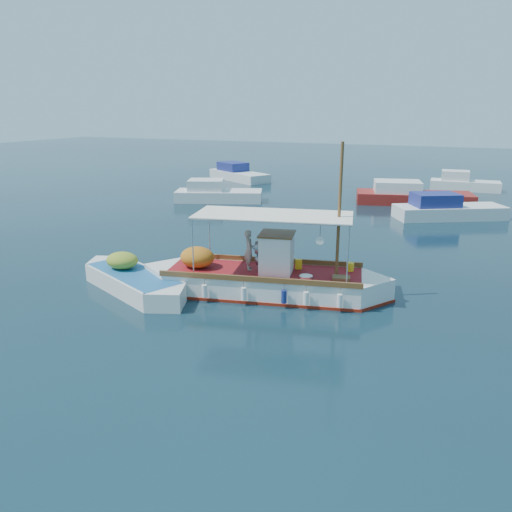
% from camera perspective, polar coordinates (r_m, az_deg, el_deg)
% --- Properties ---
extents(ground, '(160.00, 160.00, 0.00)m').
position_cam_1_polar(ground, '(18.48, 2.52, -4.58)').
color(ground, black).
rests_on(ground, ground).
extents(fishing_caique, '(9.27, 3.92, 5.78)m').
position_cam_1_polar(fishing_caique, '(18.59, 0.74, -2.77)').
color(fishing_caique, white).
rests_on(fishing_caique, ground).
extents(dinghy, '(5.69, 3.47, 1.52)m').
position_cam_1_polar(dinghy, '(19.55, -13.91, -2.87)').
color(dinghy, white).
rests_on(dinghy, ground).
extents(bg_boat_nw, '(6.74, 4.47, 1.80)m').
position_cam_1_polar(bg_boat_nw, '(37.30, -4.56, 7.01)').
color(bg_boat_nw, silver).
rests_on(bg_boat_nw, ground).
extents(bg_boat_n, '(8.53, 4.63, 1.80)m').
position_cam_1_polar(bg_boat_n, '(38.04, 17.22, 6.51)').
color(bg_boat_n, maroon).
rests_on(bg_boat_n, ground).
extents(bg_boat_ne, '(6.93, 5.16, 1.80)m').
position_cam_1_polar(bg_boat_ne, '(33.47, 20.92, 4.86)').
color(bg_boat_ne, silver).
rests_on(bg_boat_ne, ground).
extents(bg_boat_far_w, '(7.28, 5.62, 1.80)m').
position_cam_1_polar(bg_boat_far_w, '(48.57, -2.10, 9.28)').
color(bg_boat_far_w, silver).
rests_on(bg_boat_far_w, ground).
extents(bg_boat_far_n, '(5.55, 2.22, 1.80)m').
position_cam_1_polar(bg_boat_far_n, '(45.75, 22.54, 7.58)').
color(bg_boat_far_n, silver).
rests_on(bg_boat_far_n, ground).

